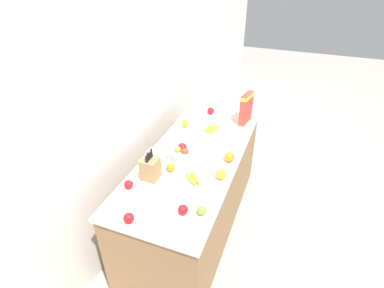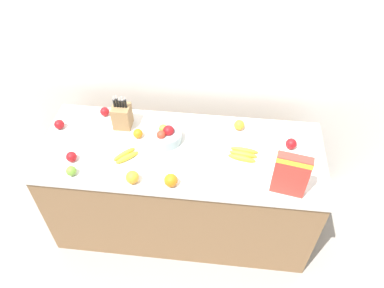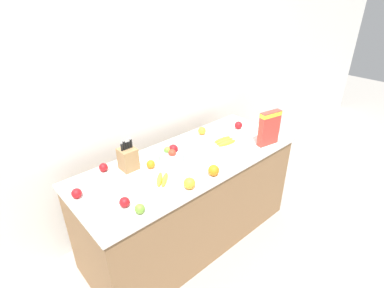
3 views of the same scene
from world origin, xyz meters
TOP-DOWN VIEW (x-y plane):
  - ground_plane at (0.00, 0.00)m, footprint 14.00×14.00m
  - wall_back at (0.00, 0.61)m, footprint 9.00×0.06m
  - counter at (0.00, 0.00)m, footprint 1.99×0.78m
  - knife_block at (-0.46, 0.20)m, footprint 0.13×0.13m
  - cereal_box at (0.70, -0.28)m, footprint 0.22×0.10m
  - fruit_bowl at (-0.12, 0.09)m, footprint 0.23×0.23m
  - banana_bunch_left at (0.43, -0.01)m, footprint 0.21×0.14m
  - banana_bunch_right at (-0.36, -0.11)m, footprint 0.18×0.18m
  - apple_rightmost at (-0.68, -0.30)m, footprint 0.07×0.07m
  - apple_middle at (-0.62, 0.30)m, footprint 0.07×0.07m
  - apple_leftmost at (0.76, 0.11)m, footprint 0.08×0.08m
  - apple_rear at (-0.92, 0.12)m, footprint 0.07×0.07m
  - apple_by_knife_block at (-0.72, -0.18)m, footprint 0.07×0.07m
  - orange_front_center at (-0.32, 0.10)m, footprint 0.07×0.07m
  - orange_front_right at (0.39, 0.26)m, footprint 0.08×0.08m
  - orange_mid_right at (-0.02, -0.31)m, footprint 0.09×0.09m
  - orange_near_bowl at (-0.27, -0.31)m, footprint 0.09×0.09m

SIDE VIEW (x-z plane):
  - ground_plane at x=0.00m, z-range 0.00..0.00m
  - counter at x=0.00m, z-range 0.00..0.88m
  - banana_bunch_right at x=-0.36m, z-range 0.88..0.92m
  - banana_bunch_left at x=0.43m, z-range 0.88..0.92m
  - apple_rightmost at x=-0.68m, z-range 0.88..0.95m
  - apple_middle at x=-0.62m, z-range 0.88..0.95m
  - orange_front_center at x=-0.32m, z-range 0.88..0.95m
  - apple_by_knife_block at x=-0.72m, z-range 0.88..0.95m
  - apple_rear at x=-0.92m, z-range 0.88..0.95m
  - apple_leftmost at x=0.76m, z-range 0.88..0.96m
  - orange_front_right at x=0.39m, z-range 0.88..0.96m
  - orange_near_bowl at x=-0.27m, z-range 0.88..0.97m
  - orange_mid_right at x=-0.02m, z-range 0.88..0.97m
  - fruit_bowl at x=-0.12m, z-range 0.86..1.00m
  - knife_block at x=-0.46m, z-range 0.83..1.11m
  - cereal_box at x=0.70m, z-range 0.90..1.21m
  - wall_back at x=0.00m, z-range 0.00..2.60m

